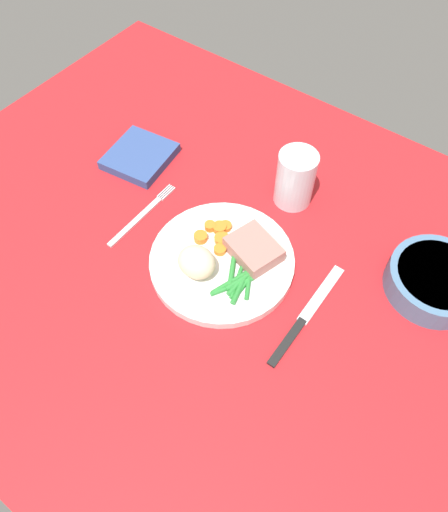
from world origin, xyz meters
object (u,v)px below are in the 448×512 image
(meat_portion, at_px, (254,249))
(water_glass, at_px, (295,182))
(dinner_plate, at_px, (224,262))
(napkin, at_px, (140,156))
(knife, at_px, (305,316))
(salad_bowl, at_px, (435,280))
(fork, at_px, (142,215))

(meat_portion, xyz_separation_m, water_glass, (-0.02, 0.15, 0.01))
(dinner_plate, xyz_separation_m, napkin, (-0.27, 0.10, 0.00))
(meat_portion, relative_size, water_glass, 0.78)
(knife, bearing_deg, dinner_plate, -177.92)
(knife, distance_m, salad_bowl, 0.21)
(fork, bearing_deg, knife, -3.27)
(dinner_plate, xyz_separation_m, knife, (0.16, -0.00, -0.01))
(water_glass, bearing_deg, knife, -53.28)
(dinner_plate, bearing_deg, knife, -1.05)
(fork, distance_m, napkin, 0.14)
(dinner_plate, distance_m, fork, 0.18)
(fork, bearing_deg, salad_bowl, 15.91)
(salad_bowl, distance_m, napkin, 0.56)
(dinner_plate, bearing_deg, fork, -179.17)
(dinner_plate, height_order, water_glass, water_glass)
(dinner_plate, relative_size, salad_bowl, 1.58)
(napkin, bearing_deg, salad_bowl, 6.10)
(fork, distance_m, knife, 0.33)
(dinner_plate, xyz_separation_m, meat_portion, (0.03, 0.04, 0.02))
(meat_portion, xyz_separation_m, knife, (0.12, -0.04, -0.03))
(water_glass, bearing_deg, napkin, -162.71)
(dinner_plate, height_order, salad_bowl, salad_bowl)
(knife, bearing_deg, fork, -176.92)
(water_glass, xyz_separation_m, napkin, (-0.29, -0.09, -0.03))
(water_glass, relative_size, napkin, 0.88)
(salad_bowl, xyz_separation_m, napkin, (-0.56, -0.06, -0.01))
(meat_portion, bearing_deg, napkin, 168.47)
(dinner_plate, relative_size, fork, 1.42)
(dinner_plate, relative_size, meat_portion, 2.92)
(fork, height_order, salad_bowl, salad_bowl)
(dinner_plate, height_order, napkin, napkin)
(dinner_plate, relative_size, knife, 1.15)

